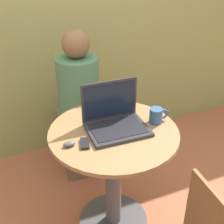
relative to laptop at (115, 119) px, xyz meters
The scene contains 8 objects.
ground_plane 0.82m from the laptop, 122.94° to the right, with size 12.00×12.00×0.00m, color #B26042.
back_wall 1.14m from the laptop, 91.27° to the left, with size 7.00×0.05×2.60m.
round_table 0.30m from the laptop, 122.94° to the right, with size 0.77×0.77×0.76m.
laptop is the anchor object (origin of this frame).
cell_phone 0.25m from the laptop, 156.25° to the right, with size 0.07×0.11×0.02m.
computer_mouse 0.32m from the laptop, 165.50° to the right, with size 0.07×0.04×0.03m.
coffee_cup 0.26m from the laptop, 10.04° to the right, with size 0.13×0.08×0.09m.
person_seated 0.69m from the laptop, 93.88° to the left, with size 0.32×0.49×1.21m.
Camera 1 is at (-0.60, -1.40, 1.77)m, focal length 50.00 mm.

